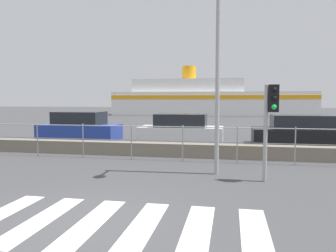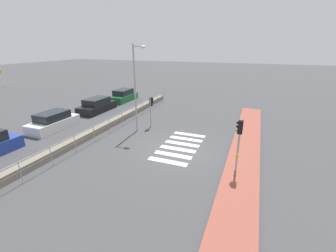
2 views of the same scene
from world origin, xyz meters
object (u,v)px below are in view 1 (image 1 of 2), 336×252
Objects in this scene: ferry_boat at (207,100)px; parked_car_blue at (80,128)px; traffic_light_far at (271,111)px; parked_car_black at (301,132)px; parked_car_white at (181,130)px; streetlamp at (218,28)px.

parked_car_blue is at bearing -99.18° from ferry_boat.
ferry_boat reaches higher than parked_car_blue.
traffic_light_far is 11.26m from parked_car_blue.
traffic_light_far is 0.58× the size of parked_car_black.
ferry_boat reaches higher than traffic_light_far.
traffic_light_far is at bearing -106.79° from parked_car_black.
ferry_boat is (-4.07, 35.23, 0.21)m from traffic_light_far.
ferry_boat reaches higher than parked_car_white.
streetlamp is 7.77m from parked_car_white.
parked_car_blue is 10.77m from parked_car_black.
traffic_light_far is 0.10× the size of ferry_boat.
ferry_boat is 28.79m from parked_car_black.
streetlamp is 34.94m from ferry_boat.
parked_car_blue is (-8.60, 7.16, -1.18)m from traffic_light_far.
streetlamp reaches higher than parked_car_black.
streetlamp is 10.44m from parked_car_blue.
ferry_boat reaches higher than streetlamp.
ferry_boat is at bearing 91.50° from parked_car_white.
traffic_light_far is 7.58m from parked_car_black.
parked_car_white is at bearing 180.00° from parked_car_black.
parked_car_white is at bearing 114.96° from traffic_light_far.
ferry_boat is 28.47m from parked_car_blue.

